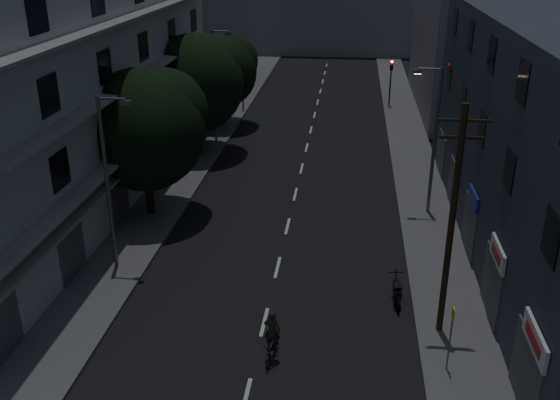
% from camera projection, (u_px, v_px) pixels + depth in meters
% --- Properties ---
extents(ground, '(160.00, 160.00, 0.00)m').
position_uv_depth(ground, '(302.00, 166.00, 41.93)').
color(ground, black).
rests_on(ground, ground).
extents(sidewalk_left, '(3.00, 90.00, 0.15)m').
position_uv_depth(sidewalk_left, '(193.00, 161.00, 42.69)').
color(sidewalk_left, '#565659').
rests_on(sidewalk_left, ground).
extents(sidewalk_right, '(3.00, 90.00, 0.15)m').
position_uv_depth(sidewalk_right, '(415.00, 169.00, 41.11)').
color(sidewalk_right, '#565659').
rests_on(sidewalk_right, ground).
extents(lane_markings, '(0.15, 60.50, 0.01)m').
position_uv_depth(lane_markings, '(309.00, 138.00, 47.64)').
color(lane_markings, beige).
rests_on(lane_markings, ground).
extents(building_left, '(7.00, 36.00, 14.00)m').
position_uv_depth(building_left, '(75.00, 80.00, 34.06)').
color(building_left, '#AFAFAA').
rests_on(building_left, ground).
extents(building_right, '(6.19, 28.00, 11.00)m').
position_uv_depth(building_right, '(546.00, 145.00, 28.45)').
color(building_right, '#2C323B').
rests_on(building_right, ground).
extents(building_far_left, '(6.00, 20.00, 16.00)m').
position_uv_depth(building_far_left, '(201.00, 5.00, 61.09)').
color(building_far_left, slate).
rests_on(building_far_left, ground).
extents(building_far_right, '(6.00, 20.00, 13.00)m').
position_uv_depth(building_far_right, '(458.00, 34.00, 53.65)').
color(building_far_right, slate).
rests_on(building_far_right, ground).
extents(building_far_end, '(24.00, 8.00, 10.00)m').
position_uv_depth(building_far_end, '(331.00, 13.00, 81.10)').
color(building_far_end, slate).
rests_on(building_far_end, ground).
extents(tree_near, '(6.50, 6.50, 8.01)m').
position_uv_depth(tree_near, '(145.00, 125.00, 32.62)').
color(tree_near, black).
rests_on(tree_near, sidewalk_left).
extents(tree_mid, '(6.68, 6.68, 8.22)m').
position_uv_depth(tree_mid, '(196.00, 79.00, 42.39)').
color(tree_mid, black).
rests_on(tree_mid, sidewalk_left).
extents(tree_far, '(5.83, 5.83, 7.21)m').
position_uv_depth(tree_far, '(221.00, 68.00, 48.94)').
color(tree_far, black).
rests_on(tree_far, sidewalk_left).
extents(traffic_signal_far_right, '(0.28, 0.37, 4.10)m').
position_uv_depth(traffic_signal_far_right, '(391.00, 73.00, 54.91)').
color(traffic_signal_far_right, black).
rests_on(traffic_signal_far_right, sidewalk_right).
extents(traffic_signal_far_left, '(0.28, 0.37, 4.10)m').
position_uv_depth(traffic_signal_far_left, '(242.00, 76.00, 53.93)').
color(traffic_signal_far_left, black).
rests_on(traffic_signal_far_left, sidewalk_left).
extents(street_lamp_left_near, '(1.51, 0.25, 8.00)m').
position_uv_depth(street_lamp_left_near, '(109.00, 176.00, 27.29)').
color(street_lamp_left_near, slate).
rests_on(street_lamp_left_near, sidewalk_left).
extents(street_lamp_right, '(1.51, 0.25, 8.00)m').
position_uv_depth(street_lamp_right, '(433.00, 134.00, 32.97)').
color(street_lamp_right, '#585C5F').
rests_on(street_lamp_right, sidewalk_right).
extents(street_lamp_left_far, '(1.51, 0.25, 8.00)m').
position_uv_depth(street_lamp_left_far, '(215.00, 79.00, 45.53)').
color(street_lamp_left_far, '#54555B').
rests_on(street_lamp_left_far, sidewalk_left).
extents(utility_pole, '(1.80, 0.24, 9.00)m').
position_uv_depth(utility_pole, '(452.00, 220.00, 22.44)').
color(utility_pole, black).
rests_on(utility_pole, sidewalk_right).
extents(bus_stop_sign, '(0.06, 0.35, 2.52)m').
position_uv_depth(bus_stop_sign, '(452.00, 328.00, 21.39)').
color(bus_stop_sign, '#595B60').
rests_on(bus_stop_sign, sidewalk_right).
extents(motorcycle, '(0.58, 2.00, 1.28)m').
position_uv_depth(motorcycle, '(397.00, 293.00, 26.11)').
color(motorcycle, black).
rests_on(motorcycle, ground).
extents(cyclist, '(0.75, 1.70, 2.09)m').
position_uv_depth(cyclist, '(272.00, 343.00, 22.54)').
color(cyclist, black).
rests_on(cyclist, ground).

